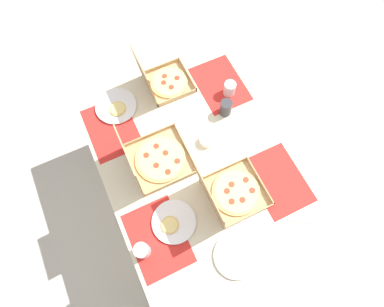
# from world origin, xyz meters

# --- Properties ---
(ground_plane) EXTENTS (6.00, 6.00, 0.00)m
(ground_plane) POSITION_xyz_m (0.00, 0.00, 0.00)
(ground_plane) COLOR beige
(dining_table) EXTENTS (1.48, 0.99, 0.76)m
(dining_table) POSITION_xyz_m (0.00, 0.00, 0.65)
(dining_table) COLOR #3F3328
(dining_table) RESTS_ON ground_plane
(placemat_near_left) EXTENTS (0.36, 0.26, 0.00)m
(placemat_near_left) POSITION_xyz_m (-0.33, -0.34, 0.76)
(placemat_near_left) COLOR red
(placemat_near_left) RESTS_ON dining_table
(placemat_near_right) EXTENTS (0.36, 0.26, 0.00)m
(placemat_near_right) POSITION_xyz_m (0.33, -0.34, 0.76)
(placemat_near_right) COLOR red
(placemat_near_right) RESTS_ON dining_table
(placemat_far_left) EXTENTS (0.36, 0.26, 0.00)m
(placemat_far_left) POSITION_xyz_m (-0.33, 0.34, 0.76)
(placemat_far_left) COLOR red
(placemat_far_left) RESTS_ON dining_table
(placemat_far_right) EXTENTS (0.36, 0.26, 0.00)m
(placemat_far_right) POSITION_xyz_m (0.33, 0.34, 0.76)
(placemat_far_right) COLOR red
(placemat_far_right) RESTS_ON dining_table
(pizza_box_corner_right) EXTENTS (0.28, 0.32, 0.32)m
(pizza_box_corner_right) POSITION_xyz_m (-0.29, -0.08, 0.81)
(pizza_box_corner_right) COLOR tan
(pizza_box_corner_right) RESTS_ON dining_table
(pizza_box_corner_left) EXTENTS (0.31, 0.31, 0.35)m
(pizza_box_corner_left) POSITION_xyz_m (0.04, 0.20, 0.81)
(pizza_box_corner_left) COLOR tan
(pizza_box_corner_left) RESTS_ON dining_table
(pizza_box_center) EXTENTS (0.25, 0.28, 0.29)m
(pizza_box_center) POSITION_xyz_m (0.47, -0.04, 0.80)
(pizza_box_center) COLOR tan
(pizza_box_center) RESTS_ON dining_table
(plate_near_left) EXTENTS (0.22, 0.22, 0.02)m
(plate_near_left) POSITION_xyz_m (-0.57, 0.04, 0.77)
(plate_near_left) COLOR white
(plate_near_left) RESTS_ON dining_table
(plate_far_right) EXTENTS (0.24, 0.24, 0.03)m
(plate_far_right) POSITION_xyz_m (0.45, 0.27, 0.77)
(plate_far_right) COLOR white
(plate_far_right) RESTS_ON dining_table
(plate_near_right) EXTENTS (0.22, 0.22, 0.03)m
(plate_near_right) POSITION_xyz_m (-0.30, 0.24, 0.77)
(plate_near_right) COLOR white
(plate_near_right) RESTS_ON dining_table
(cup_clear_left) EXTENTS (0.07, 0.07, 0.09)m
(cup_clear_left) POSITION_xyz_m (0.26, -0.36, 0.80)
(cup_clear_left) COLOR silver
(cup_clear_left) RESTS_ON dining_table
(cup_dark) EXTENTS (0.07, 0.07, 0.10)m
(cup_dark) POSITION_xyz_m (-0.36, 0.43, 0.81)
(cup_dark) COLOR silver
(cup_dark) RESTS_ON dining_table
(cup_spare) EXTENTS (0.07, 0.07, 0.10)m
(cup_spare) POSITION_xyz_m (0.15, -0.28, 0.81)
(cup_spare) COLOR #333338
(cup_spare) RESTS_ON dining_table
(condiment_bowl) EXTENTS (0.08, 0.08, 0.04)m
(condiment_bowl) POSITION_xyz_m (0.03, -0.10, 0.78)
(condiment_bowl) COLOR white
(condiment_bowl) RESTS_ON dining_table
(fork_by_near_right) EXTENTS (0.11, 0.17, 0.00)m
(fork_by_near_right) POSITION_xyz_m (-0.58, -0.36, 0.76)
(fork_by_near_right) COLOR #B7B7BC
(fork_by_near_right) RESTS_ON dining_table
(knife_by_far_right) EXTENTS (0.13, 0.18, 0.00)m
(knife_by_far_right) POSITION_xyz_m (-0.03, -0.35, 0.76)
(knife_by_far_right) COLOR #B7B7BC
(knife_by_far_right) RESTS_ON dining_table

